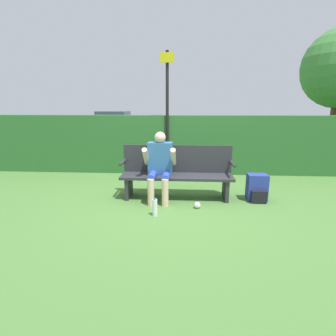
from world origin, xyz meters
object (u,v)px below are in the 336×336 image
(backpack, at_px, (257,188))
(signpost, at_px, (167,110))
(park_bench, at_px, (177,172))
(person_seated, at_px, (160,163))
(parked_car, at_px, (114,122))
(water_bottle, at_px, (155,207))

(backpack, xyz_separation_m, signpost, (-1.68, 1.70, 1.31))
(park_bench, distance_m, backpack, 1.43)
(person_seated, relative_size, signpost, 0.42)
(backpack, distance_m, parked_car, 13.71)
(water_bottle, height_order, signpost, signpost)
(water_bottle, relative_size, parked_car, 0.07)
(park_bench, height_order, signpost, signpost)
(park_bench, relative_size, backpack, 4.23)
(person_seated, distance_m, water_bottle, 0.92)
(parked_car, bearing_deg, park_bench, -67.08)
(park_bench, xyz_separation_m, backpack, (1.41, -0.12, -0.24))
(person_seated, height_order, parked_car, parked_car)
(person_seated, height_order, signpost, signpost)
(water_bottle, height_order, parked_car, parked_car)
(person_seated, relative_size, water_bottle, 4.24)
(signpost, bearing_deg, backpack, -45.25)
(park_bench, relative_size, water_bottle, 7.08)
(backpack, bearing_deg, park_bench, 175.30)
(backpack, relative_size, signpost, 0.17)
(park_bench, distance_m, water_bottle, 0.99)
(backpack, xyz_separation_m, parked_car, (-5.86, 12.39, 0.41))
(park_bench, relative_size, parked_car, 0.50)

